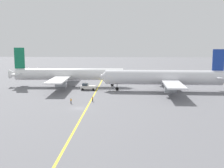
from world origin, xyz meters
TOP-DOWN VIEW (x-y plane):
  - ground_plane at (0.00, 0.00)m, footprint 600.00×600.00m
  - taxiway_stripe at (2.00, 10.00)m, footprint 2.26×119.99m
  - airliner_at_gate_left at (-11.77, 42.58)m, footprint 52.04×49.45m
  - airliner_being_pushed at (28.42, 32.35)m, footprint 50.75×46.96m
  - pushback_tug at (-1.83, 33.06)m, footprint 9.34×3.49m
  - ground_crew_wing_walker_right at (2.74, 9.95)m, footprint 0.36×0.48m
  - ground_crew_ramp_agent_by_cones at (-3.61, 6.41)m, footprint 0.49×0.36m

SIDE VIEW (x-z plane):
  - ground_plane at x=0.00m, z-range 0.00..0.00m
  - taxiway_stripe at x=2.00m, z-range 0.00..0.01m
  - ground_crew_ramp_agent_by_cones at x=-3.61m, z-range 0.04..1.75m
  - ground_crew_wing_walker_right at x=2.74m, z-range 0.04..1.79m
  - pushback_tug at x=-1.83m, z-range -0.22..2.74m
  - airliner_at_gate_left at x=-11.77m, z-range -3.20..13.57m
  - airliner_being_pushed at x=28.42m, z-range -2.95..13.46m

